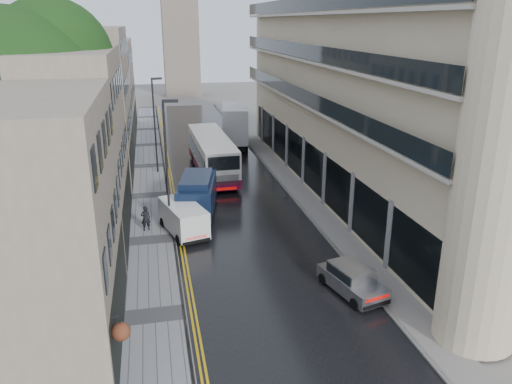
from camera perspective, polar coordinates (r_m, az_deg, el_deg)
name	(u,v)px	position (r m, az deg, el deg)	size (l,w,h in m)	color
road	(227,191)	(38.88, -3.31, 0.09)	(9.00, 85.00, 0.02)	black
left_sidewalk	(151,196)	(38.48, -11.95, -0.42)	(2.70, 85.00, 0.12)	gray
right_sidewalk	(294,186)	(39.98, 4.35, 0.68)	(1.80, 85.00, 0.12)	slate
old_shop_row	(96,114)	(39.65, -17.84, 8.54)	(4.50, 56.00, 12.00)	gray
modern_block	(365,100)	(38.68, 12.35, 10.27)	(8.00, 40.00, 14.00)	beige
tree_near	(19,130)	(30.27, -25.43, 6.45)	(10.56, 10.56, 13.89)	black
tree_far	(63,105)	(42.90, -21.21, 9.21)	(9.24, 9.24, 12.46)	black
cream_bus	(203,166)	(39.89, -6.09, 2.96)	(2.70, 11.88, 3.24)	white
white_lorry	(224,130)	(50.49, -3.72, 7.10)	(2.51, 8.38, 4.40)	silver
silver_hatchback	(356,296)	(23.59, 11.36, -11.52)	(1.66, 3.80, 1.43)	#A2A2A6
white_van	(178,230)	(29.60, -8.86, -4.27)	(1.85, 4.32, 1.96)	white
navy_van	(178,204)	(32.39, -8.89, -1.31)	(2.26, 5.65, 2.88)	#0E1932
pedestrian	(146,218)	(31.82, -12.50, -2.95)	(0.59, 0.39, 1.62)	black
lamp_post_near	(167,169)	(30.12, -10.15, 2.57)	(0.92, 0.20, 8.18)	black
lamp_post_far	(155,126)	(43.39, -11.49, 7.36)	(0.90, 0.20, 8.00)	black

